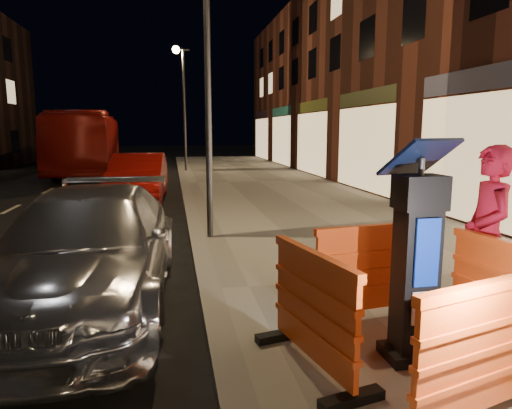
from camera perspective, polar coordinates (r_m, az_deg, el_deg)
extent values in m
plane|color=black|center=(6.24, -5.68, -11.73)|extent=(120.00, 120.00, 0.00)
cube|color=gray|center=(7.10, 19.54, -8.97)|extent=(6.00, 60.00, 0.15)
cube|color=slate|center=(6.22, -5.70, -11.08)|extent=(0.30, 60.00, 0.15)
cube|color=black|center=(4.35, 19.39, -6.40)|extent=(0.70, 0.70, 1.90)
cube|color=#DF4B17|center=(3.75, 26.51, -16.28)|extent=(1.46, 0.91, 1.06)
cube|color=#DF4B17|center=(5.27, 13.99, -8.15)|extent=(1.43, 0.74, 1.06)
cube|color=#DF4B17|center=(4.11, 7.17, -13.04)|extent=(0.85, 1.45, 1.06)
cube|color=#DF4B17|center=(5.00, 28.77, -10.04)|extent=(0.76, 1.43, 1.06)
imported|color=#A9A9AE|center=(6.49, -19.79, -11.41)|extent=(2.24, 5.11, 1.46)
imported|color=maroon|center=(14.93, -14.36, 0.43)|extent=(1.74, 4.58, 1.49)
imported|color=maroon|center=(25.29, -20.15, 3.71)|extent=(3.38, 11.42, 3.14)
imported|color=#B71332|center=(5.45, 26.91, -3.55)|extent=(0.62, 0.80, 1.94)
cylinder|color=#3F3F44|center=(8.88, -6.05, 15.18)|extent=(0.12, 0.12, 6.00)
cylinder|color=#3F3F44|center=(23.84, -8.92, 11.44)|extent=(0.12, 0.12, 6.00)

